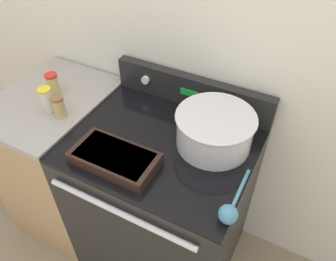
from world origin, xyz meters
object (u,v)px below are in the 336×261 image
at_px(spice_jar_brown_cap, 59,107).
at_px(spice_jar_yellow_cap, 47,100).
at_px(casserole_dish, 115,158).
at_px(ladle, 230,211).
at_px(spice_jar_red_cap, 53,84).
at_px(mixing_bowl, 215,129).

relative_size(spice_jar_brown_cap, spice_jar_yellow_cap, 0.87).
xyz_separation_m(casserole_dish, ladle, (0.49, -0.03, 0.00)).
bearing_deg(spice_jar_red_cap, mixing_bowl, 2.80).
xyz_separation_m(ladle, spice_jar_red_cap, (-1.02, 0.27, 0.04)).
relative_size(mixing_bowl, spice_jar_red_cap, 2.96).
xyz_separation_m(ladle, spice_jar_brown_cap, (-0.87, 0.14, 0.04)).
height_order(mixing_bowl, casserole_dish, mixing_bowl).
height_order(ladle, spice_jar_red_cap, spice_jar_red_cap).
height_order(mixing_bowl, spice_jar_red_cap, mixing_bowl).
height_order(spice_jar_brown_cap, spice_jar_red_cap, spice_jar_red_cap).
xyz_separation_m(casserole_dish, spice_jar_red_cap, (-0.53, 0.24, 0.04)).
xyz_separation_m(spice_jar_brown_cap, spice_jar_yellow_cap, (-0.08, 0.01, 0.01)).
distance_m(mixing_bowl, spice_jar_red_cap, 0.84).
relative_size(casserole_dish, spice_jar_red_cap, 3.09).
xyz_separation_m(mixing_bowl, spice_jar_red_cap, (-0.84, -0.04, -0.02)).
bearing_deg(mixing_bowl, spice_jar_brown_cap, -166.45).
distance_m(ladle, spice_jar_red_cap, 1.06).
xyz_separation_m(spice_jar_brown_cap, spice_jar_red_cap, (-0.15, 0.13, 0.00)).
bearing_deg(spice_jar_brown_cap, mixing_bowl, 13.55).
bearing_deg(spice_jar_brown_cap, ladle, -9.43).
bearing_deg(spice_jar_red_cap, casserole_dish, -24.62).
bearing_deg(ladle, spice_jar_brown_cap, 170.57).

